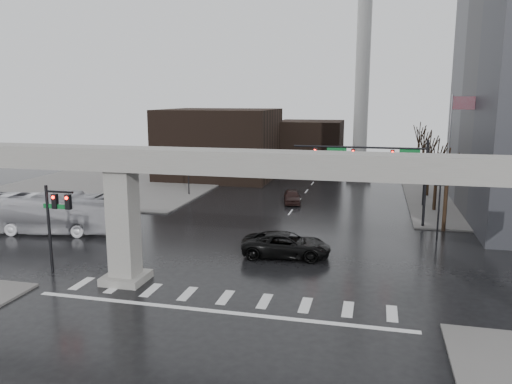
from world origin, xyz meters
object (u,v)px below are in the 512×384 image
signal_mast_arm (383,163)px  city_bus (46,213)px  pickup_truck (286,245)px  far_car (292,197)px

signal_mast_arm → city_bus: bearing=-161.3°
signal_mast_arm → pickup_truck: size_ratio=1.84×
far_car → pickup_truck: bearing=-93.3°
city_bus → far_car: 25.61m
city_bus → signal_mast_arm: bearing=-79.8°
signal_mast_arm → city_bus: (-28.49, -9.66, -4.04)m
city_bus → far_car: (18.92, 17.23, -1.03)m
signal_mast_arm → city_bus: signal_mast_arm is taller
signal_mast_arm → city_bus: size_ratio=0.94×
city_bus → far_car: bearing=-56.2°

